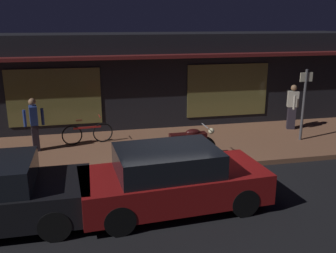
{
  "coord_description": "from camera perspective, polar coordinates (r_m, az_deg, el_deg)",
  "views": [
    {
      "loc": [
        -2.03,
        -8.37,
        4.11
      ],
      "look_at": [
        0.3,
        2.4,
        0.95
      ],
      "focal_mm": 39.98,
      "sensor_mm": 36.0,
      "label": 1
    }
  ],
  "objects": [
    {
      "name": "bicycle_parked",
      "position": [
        12.59,
        -12.18,
        -0.99
      ],
      "size": [
        1.65,
        0.42,
        0.91
      ],
      "color": "black",
      "rests_on": "sidewalk_slab"
    },
    {
      "name": "person_bystander",
      "position": [
        14.61,
        18.42,
        2.99
      ],
      "size": [
        0.43,
        0.61,
        1.67
      ],
      "color": "#28232D",
      "rests_on": "sidewalk_slab"
    },
    {
      "name": "motorcycle",
      "position": [
        11.02,
        3.22,
        -2.34
      ],
      "size": [
        1.7,
        0.55,
        0.97
      ],
      "color": "black",
      "rests_on": "sidewalk_slab"
    },
    {
      "name": "storefront_building",
      "position": [
        15.07,
        -4.35,
        7.16
      ],
      "size": [
        18.0,
        3.3,
        3.6
      ],
      "color": "black",
      "rests_on": "ground_plane"
    },
    {
      "name": "sign_post",
      "position": [
        13.26,
        20.02,
        3.72
      ],
      "size": [
        0.44,
        0.09,
        2.4
      ],
      "color": "#47474C",
      "rests_on": "sidewalk_slab"
    },
    {
      "name": "person_photographer",
      "position": [
        12.22,
        -19.72,
        0.44
      ],
      "size": [
        0.62,
        0.42,
        1.67
      ],
      "color": "#28232D",
      "rests_on": "sidewalk_slab"
    },
    {
      "name": "parked_car_across",
      "position": [
        8.38,
        0.58,
        -7.97
      ],
      "size": [
        4.21,
        2.04,
        1.42
      ],
      "color": "black",
      "rests_on": "ground_plane"
    },
    {
      "name": "ground_plane",
      "position": [
        9.54,
        1.31,
        -9.51
      ],
      "size": [
        60.0,
        60.0,
        0.0
      ],
      "primitive_type": "plane",
      "color": "black"
    },
    {
      "name": "sidewalk_slab",
      "position": [
        12.24,
        -1.97,
        -3.27
      ],
      "size": [
        18.0,
        4.0,
        0.15
      ],
      "primitive_type": "cube",
      "color": "brown",
      "rests_on": "ground_plane"
    }
  ]
}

